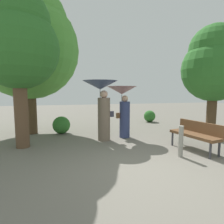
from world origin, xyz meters
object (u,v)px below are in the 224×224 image
at_px(park_bench, 196,133).
at_px(tree_mid_left, 27,41).
at_px(person_left, 102,98).
at_px(tree_near_right, 214,64).
at_px(tree_near_left, 17,40).
at_px(path_marker_post, 181,141).
at_px(person_right, 123,101).

relative_size(park_bench, tree_mid_left, 0.27).
height_order(person_left, tree_near_right, tree_near_right).
height_order(tree_near_left, tree_mid_left, tree_mid_left).
xyz_separation_m(tree_near_left, path_marker_post, (4.20, -1.94, -2.78)).
height_order(person_left, person_right, person_left).
height_order(person_left, tree_mid_left, tree_mid_left).
bearing_deg(tree_mid_left, tree_near_right, -22.01).
xyz_separation_m(tree_near_left, tree_mid_left, (-0.05, 1.95, 0.45)).
height_order(tree_mid_left, path_marker_post, tree_mid_left).
bearing_deg(person_right, path_marker_post, -156.91).
xyz_separation_m(person_left, park_bench, (2.43, -1.77, -0.96)).
bearing_deg(tree_mid_left, person_right, -24.15).
bearing_deg(person_right, tree_near_right, -106.05).
bearing_deg(path_marker_post, park_bench, 26.21).
bearing_deg(tree_near_left, person_left, 4.52).
relative_size(tree_near_left, tree_mid_left, 0.81).
xyz_separation_m(tree_mid_left, path_marker_post, (4.25, -3.89, -3.23)).
distance_m(person_right, path_marker_post, 2.68).
bearing_deg(tree_mid_left, park_bench, -35.14).
bearing_deg(person_right, park_bench, -137.89).
relative_size(person_left, park_bench, 1.33).
height_order(tree_near_left, tree_near_right, tree_near_left).
bearing_deg(tree_near_right, person_right, 160.55).
bearing_deg(path_marker_post, tree_near_left, 155.21).
xyz_separation_m(person_right, tree_near_right, (2.95, -1.04, 1.29)).
relative_size(park_bench, path_marker_post, 1.90).
bearing_deg(park_bench, person_left, -137.10).
relative_size(person_left, path_marker_post, 2.52).
bearing_deg(path_marker_post, person_right, 109.69).
bearing_deg(tree_near_left, path_marker_post, -24.79).
relative_size(park_bench, tree_near_left, 0.33).
bearing_deg(tree_near_right, person_left, 167.82).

